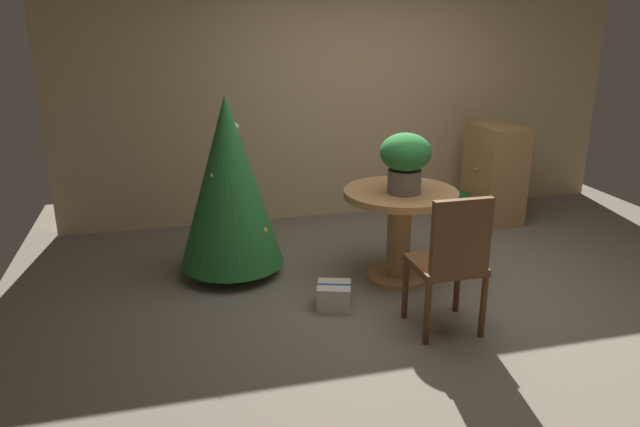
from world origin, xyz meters
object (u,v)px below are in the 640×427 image
flower_vase (405,158)px  wooden_chair_near (452,258)px  round_dining_table (400,217)px  potted_plant (459,209)px  gift_box_cream (334,296)px  wooden_cabinet (494,173)px  holiday_tree (229,182)px

flower_vase → wooden_chair_near: flower_vase is taller
round_dining_table → potted_plant: bearing=42.6°
wooden_chair_near → gift_box_cream: (-0.65, 0.56, -0.46)m
round_dining_table → gift_box_cream: (-0.65, -0.37, -0.44)m
round_dining_table → flower_vase: (-0.00, -0.07, 0.50)m
round_dining_table → wooden_chair_near: size_ratio=0.92×
flower_vase → potted_plant: (1.05, 1.03, -0.82)m
wooden_cabinet → potted_plant: 0.60m
holiday_tree → potted_plant: bearing=12.4°
wooden_chair_near → potted_plant: wooden_chair_near is taller
wooden_chair_near → round_dining_table: bearing=90.0°
wooden_chair_near → gift_box_cream: bearing=139.3°
flower_vase → wooden_cabinet: size_ratio=0.46×
gift_box_cream → potted_plant: 2.16m
potted_plant → holiday_tree: bearing=-167.6°
flower_vase → potted_plant: size_ratio=1.15×
potted_plant → wooden_chair_near: bearing=-119.0°
gift_box_cream → wooden_cabinet: size_ratio=0.30×
gift_box_cream → holiday_tree: bearing=129.2°
gift_box_cream → potted_plant: size_ratio=0.75×
round_dining_table → wooden_cabinet: wooden_cabinet is taller
holiday_tree → gift_box_cream: 1.26m
round_dining_table → flower_vase: bearing=-92.0°
flower_vase → holiday_tree: size_ratio=0.31×
gift_box_cream → round_dining_table: bearing=29.4°
holiday_tree → gift_box_cream: (0.66, -0.81, -0.71)m
flower_vase → wooden_cabinet: (1.53, 1.23, -0.53)m
holiday_tree → potted_plant: holiday_tree is taller
round_dining_table → holiday_tree: size_ratio=0.61×
round_dining_table → holiday_tree: holiday_tree is taller
wooden_chair_near → potted_plant: 2.18m
round_dining_table → potted_plant: round_dining_table is taller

